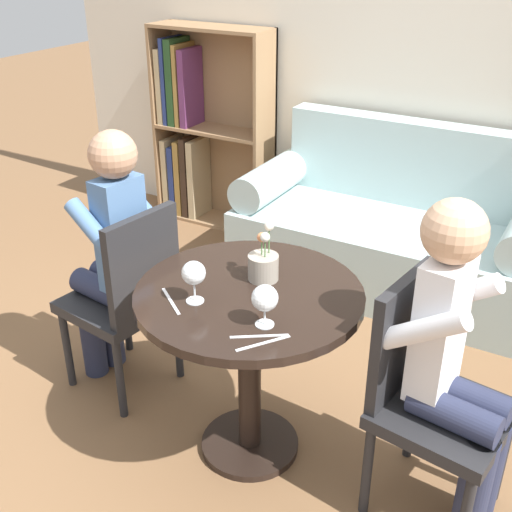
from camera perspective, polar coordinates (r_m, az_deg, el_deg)
name	(u,v)px	position (r m, az deg, el deg)	size (l,w,h in m)	color
ground_plane	(250,446)	(2.77, -0.54, -16.52)	(16.00, 16.00, 0.00)	brown
back_wall	(432,40)	(3.95, 15.41, 18.06)	(5.20, 0.05, 2.70)	silver
round_table	(249,331)	(2.41, -0.60, -6.64)	(0.84, 0.84, 0.74)	black
couch	(389,234)	(3.85, 11.77, 1.95)	(1.73, 0.80, 0.92)	#A8C1C1
bookshelf_left	(200,131)	(4.59, -4.96, 11.00)	(0.84, 0.28, 1.36)	#93704C
chair_left	(128,295)	(2.84, -11.29, -3.38)	(0.47, 0.47, 0.90)	#232326
chair_right	(427,391)	(2.33, 14.92, -11.48)	(0.48, 0.48, 0.90)	#232326
person_left	(112,257)	(2.84, -12.68, -0.10)	(0.44, 0.38, 1.22)	#282D47
person_right	(457,365)	(2.21, 17.44, -9.26)	(0.45, 0.38, 1.21)	#282D47
wine_glass_left	(194,274)	(2.22, -5.56, -1.62)	(0.08, 0.08, 0.16)	white
wine_glass_right	(265,299)	(2.08, 0.79, -3.87)	(0.09, 0.09, 0.15)	white
flower_vase	(263,264)	(2.37, 0.67, -0.71)	(0.11, 0.11, 0.23)	#9E9384
knife_left_setting	(259,336)	(2.08, 0.30, -7.14)	(0.16, 0.12, 0.00)	silver
fork_left_setting	(171,301)	(2.28, -7.58, -3.99)	(0.16, 0.12, 0.00)	silver
knife_right_setting	(263,343)	(2.04, 0.65, -7.76)	(0.12, 0.16, 0.00)	silver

